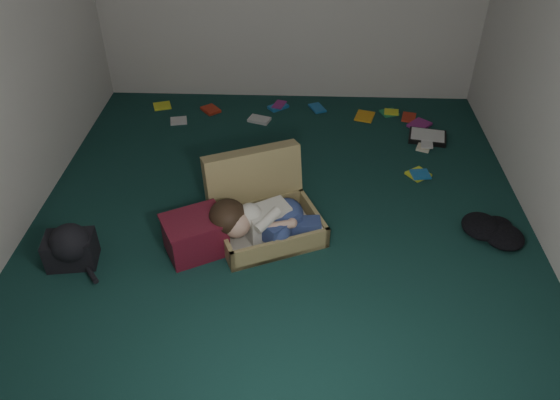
{
  "coord_description": "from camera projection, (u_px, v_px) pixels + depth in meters",
  "views": [
    {
      "loc": [
        0.13,
        -3.36,
        2.81
      ],
      "look_at": [
        0.0,
        -0.15,
        0.35
      ],
      "focal_mm": 35.0,
      "sensor_mm": 36.0,
      "label": 1
    }
  ],
  "objects": [
    {
      "name": "backpack",
      "position": [
        71.0,
        249.0,
        3.95
      ],
      "size": [
        0.48,
        0.4,
        0.26
      ],
      "primitive_type": null,
      "rotation": [
        0.0,
        0.0,
        0.14
      ],
      "color": "black",
      "rests_on": "floor"
    },
    {
      "name": "paper_tray",
      "position": [
        427.0,
        137.0,
        5.4
      ],
      "size": [
        0.4,
        0.33,
        0.05
      ],
      "rotation": [
        0.0,
        0.0,
        -0.2
      ],
      "color": "black",
      "rests_on": "floor"
    },
    {
      "name": "clothing_pile",
      "position": [
        499.0,
        227.0,
        4.24
      ],
      "size": [
        0.53,
        0.49,
        0.14
      ],
      "primitive_type": null,
      "rotation": [
        0.0,
        0.0,
        -0.38
      ],
      "color": "black",
      "rests_on": "floor"
    },
    {
      "name": "book_scatter",
      "position": [
        317.0,
        121.0,
        5.68
      ],
      "size": [
        2.95,
        1.45,
        0.02
      ],
      "color": "yellow",
      "rests_on": "floor"
    },
    {
      "name": "wall_front",
      "position": [
        255.0,
        358.0,
        1.8
      ],
      "size": [
        4.5,
        0.0,
        4.5
      ],
      "primitive_type": "plane",
      "rotation": [
        -1.57,
        0.0,
        0.0
      ],
      "color": "silver",
      "rests_on": "ground"
    },
    {
      "name": "maroon_bin",
      "position": [
        195.0,
        235.0,
        4.03
      ],
      "size": [
        0.55,
        0.51,
        0.31
      ],
      "rotation": [
        0.0,
        0.0,
        0.49
      ],
      "color": "maroon",
      "rests_on": "floor"
    },
    {
      "name": "suitcase",
      "position": [
        262.0,
        208.0,
        4.26
      ],
      "size": [
        1.01,
        1.0,
        0.57
      ],
      "rotation": [
        0.0,
        0.0,
        0.4
      ],
      "color": "#A18E58",
      "rests_on": "floor"
    },
    {
      "name": "person",
      "position": [
        264.0,
        220.0,
        4.07
      ],
      "size": [
        0.86,
        0.46,
        0.35
      ],
      "rotation": [
        0.0,
        0.0,
        0.4
      ],
      "color": "silver",
      "rests_on": "suitcase"
    },
    {
      "name": "floor",
      "position": [
        281.0,
        223.0,
        4.38
      ],
      "size": [
        4.5,
        4.5,
        0.0
      ],
      "primitive_type": "plane",
      "color": "#123430",
      "rests_on": "ground"
    }
  ]
}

